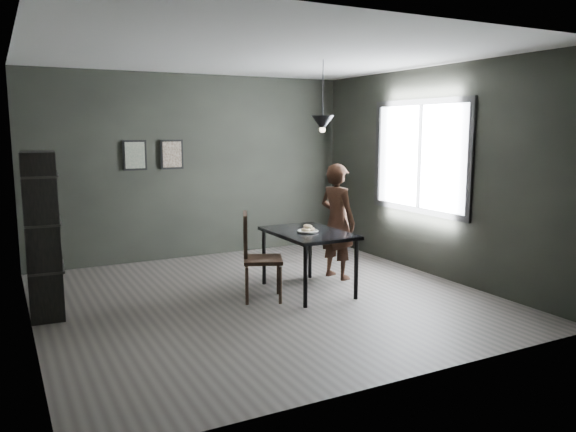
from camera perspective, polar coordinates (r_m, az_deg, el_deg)
name	(u,v)px	position (r m, az deg, el deg)	size (l,w,h in m)	color
ground	(264,298)	(6.72, -2.47, -8.30)	(5.00, 5.00, 0.00)	#35312D
back_wall	(194,167)	(8.77, -9.53, 4.94)	(5.00, 0.10, 2.80)	black
ceiling	(262,54)	(6.47, -2.65, 16.11)	(5.00, 5.00, 0.02)	silver
window_assembly	(420,157)	(7.96, 13.23, 5.88)	(0.04, 1.96, 1.56)	white
cafe_table	(308,238)	(6.82, 2.06, -2.22)	(0.80, 1.20, 0.75)	black
white_plate	(308,232)	(6.75, 2.04, -1.60)	(0.23, 0.23, 0.01)	silver
donut_pile	(308,229)	(6.75, 2.04, -1.28)	(0.20, 0.16, 0.09)	#FBE6C3
woman	(337,221)	(7.46, 5.04, -0.54)	(0.56, 0.37, 1.53)	black
wood_chair	(255,251)	(6.52, -3.38, -3.55)	(0.58, 0.58, 1.02)	black
shelf_unit	(43,235)	(6.42, -23.63, -1.81)	(0.33, 0.58, 1.75)	black
pendant_lamp	(323,123)	(6.91, 3.53, 9.42)	(0.28, 0.28, 0.86)	black
framed_print_left	(135,155)	(8.49, -15.30, 5.97)	(0.34, 0.04, 0.44)	black
framed_print_right	(172,154)	(8.62, -11.71, 6.14)	(0.34, 0.04, 0.44)	black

